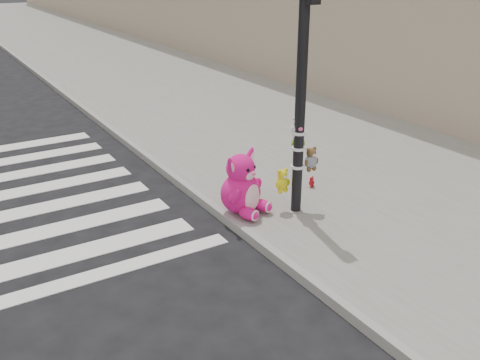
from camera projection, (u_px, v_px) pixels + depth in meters
ground at (207, 332)px, 6.02m from camera, size 120.00×120.00×0.00m
sidewalk_near at (196, 94)px, 16.28m from camera, size 7.00×80.00×0.14m
curb_edge at (84, 110)px, 14.61m from camera, size 0.12×80.00×0.15m
signal_pole at (300, 111)px, 8.03m from camera, size 0.69×0.49×4.00m
pink_bunny at (242, 188)px, 8.38m from camera, size 0.86×0.93×1.04m
red_teddy at (312, 182)px, 9.45m from camera, size 0.16×0.14×0.20m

